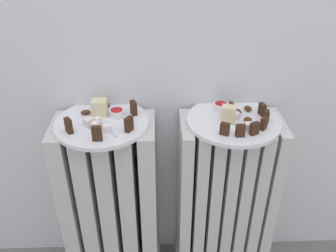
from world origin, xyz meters
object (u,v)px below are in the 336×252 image
(radiator_left, at_px, (111,206))
(plate_right, at_px, (233,121))
(jam_bowl_left, at_px, (117,113))
(jam_bowl_right, at_px, (221,106))
(fork, at_px, (108,128))
(plate_left, at_px, (102,123))
(radiator_right, at_px, (224,204))

(radiator_left, xyz_separation_m, plate_right, (0.38, 0.00, 0.33))
(radiator_left, bearing_deg, jam_bowl_left, 34.95)
(radiator_left, height_order, jam_bowl_right, jam_bowl_right)
(plate_right, bearing_deg, jam_bowl_left, 175.15)
(fork, bearing_deg, radiator_left, 121.43)
(jam_bowl_left, xyz_separation_m, jam_bowl_right, (0.31, 0.03, 0.00))
(plate_left, relative_size, jam_bowl_left, 6.40)
(jam_bowl_right, bearing_deg, radiator_left, -170.36)
(plate_right, bearing_deg, plate_left, 180.00)
(radiator_left, height_order, plate_left, plate_left)
(plate_right, xyz_separation_m, fork, (-0.36, -0.04, 0.01))
(plate_left, relative_size, jam_bowl_right, 6.32)
(radiator_right, bearing_deg, plate_left, 180.00)
(plate_left, bearing_deg, jam_bowl_left, 34.95)
(radiator_right, relative_size, plate_right, 2.33)
(fork, bearing_deg, jam_bowl_right, 16.63)
(radiator_left, distance_m, fork, 0.34)
(radiator_right, xyz_separation_m, fork, (-0.36, -0.04, 0.34))
(jam_bowl_left, distance_m, jam_bowl_right, 0.31)
(radiator_left, xyz_separation_m, jam_bowl_left, (0.04, 0.03, 0.35))
(radiator_right, height_order, plate_left, plate_left)
(radiator_right, xyz_separation_m, plate_left, (-0.38, 0.00, 0.33))
(jam_bowl_left, bearing_deg, plate_left, -145.05)
(radiator_left, relative_size, plate_left, 2.33)
(plate_right, bearing_deg, radiator_right, 0.00)
(jam_bowl_left, distance_m, fork, 0.07)
(radiator_right, height_order, jam_bowl_right, jam_bowl_right)
(plate_left, bearing_deg, plate_right, 0.00)
(radiator_left, relative_size, radiator_right, 1.00)
(radiator_right, bearing_deg, fork, -173.89)
(radiator_right, relative_size, jam_bowl_right, 14.74)
(radiator_right, height_order, fork, fork)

